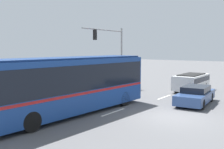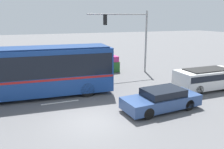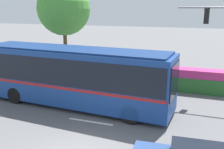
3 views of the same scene
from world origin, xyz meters
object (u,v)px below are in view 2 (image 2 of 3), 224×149
(city_bus, at_px, (25,70))
(traffic_light_pole, at_px, (132,32))
(sedan_foreground, at_px, (161,99))
(suv_left_lane, at_px, (206,77))

(city_bus, xyz_separation_m, traffic_light_pole, (9.77, 3.79, 2.10))
(city_bus, distance_m, sedan_foreground, 9.07)
(suv_left_lane, height_order, traffic_light_pole, traffic_light_pole)
(suv_left_lane, distance_m, traffic_light_pole, 8.03)
(suv_left_lane, xyz_separation_m, traffic_light_pole, (-2.89, 6.82, 3.10))
(sedan_foreground, height_order, suv_left_lane, suv_left_lane)
(city_bus, height_order, traffic_light_pole, traffic_light_pole)
(city_bus, xyz_separation_m, suv_left_lane, (12.66, -3.03, -1.00))
(sedan_foreground, distance_m, suv_left_lane, 5.71)
(city_bus, bearing_deg, suv_left_lane, -9.89)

